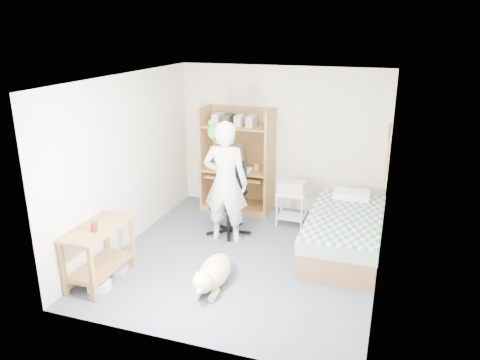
{
  "coord_description": "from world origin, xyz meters",
  "views": [
    {
      "loc": [
        1.84,
        -5.67,
        3.15
      ],
      "look_at": [
        -0.17,
        0.27,
        1.05
      ],
      "focal_mm": 35.0,
      "sensor_mm": 36.0,
      "label": 1
    }
  ],
  "objects_px": {
    "computer_hutch": "(238,164)",
    "printer_cart": "(292,203)",
    "person": "(226,183)",
    "dog": "(213,273)",
    "side_desk": "(99,246)",
    "office_chair": "(230,208)",
    "bed": "(344,233)"
  },
  "relations": [
    {
      "from": "person",
      "to": "computer_hutch",
      "type": "bearing_deg",
      "value": -81.27
    },
    {
      "from": "dog",
      "to": "person",
      "type": "bearing_deg",
      "value": 100.92
    },
    {
      "from": "bed",
      "to": "side_desk",
      "type": "distance_m",
      "value": 3.39
    },
    {
      "from": "person",
      "to": "dog",
      "type": "bearing_deg",
      "value": 101.18
    },
    {
      "from": "bed",
      "to": "computer_hutch",
      "type": "bearing_deg",
      "value": 150.71
    },
    {
      "from": "computer_hutch",
      "to": "person",
      "type": "xyz_separation_m",
      "value": [
        0.25,
        -1.3,
        0.11
      ]
    },
    {
      "from": "dog",
      "to": "computer_hutch",
      "type": "bearing_deg",
      "value": 99.7
    },
    {
      "from": "computer_hutch",
      "to": "side_desk",
      "type": "distance_m",
      "value": 3.08
    },
    {
      "from": "bed",
      "to": "person",
      "type": "bearing_deg",
      "value": -174.03
    },
    {
      "from": "bed",
      "to": "printer_cart",
      "type": "relative_size",
      "value": 3.6
    },
    {
      "from": "dog",
      "to": "printer_cart",
      "type": "distance_m",
      "value": 2.27
    },
    {
      "from": "computer_hutch",
      "to": "dog",
      "type": "distance_m",
      "value": 2.74
    },
    {
      "from": "side_desk",
      "to": "office_chair",
      "type": "height_order",
      "value": "office_chair"
    },
    {
      "from": "side_desk",
      "to": "dog",
      "type": "distance_m",
      "value": 1.48
    },
    {
      "from": "side_desk",
      "to": "office_chair",
      "type": "bearing_deg",
      "value": 61.63
    },
    {
      "from": "computer_hutch",
      "to": "office_chair",
      "type": "height_order",
      "value": "computer_hutch"
    },
    {
      "from": "office_chair",
      "to": "dog",
      "type": "height_order",
      "value": "office_chair"
    },
    {
      "from": "dog",
      "to": "bed",
      "type": "bearing_deg",
      "value": 43.43
    },
    {
      "from": "computer_hutch",
      "to": "printer_cart",
      "type": "relative_size",
      "value": 3.21
    },
    {
      "from": "side_desk",
      "to": "office_chair",
      "type": "relative_size",
      "value": 0.9
    },
    {
      "from": "bed",
      "to": "office_chair",
      "type": "relative_size",
      "value": 1.81
    },
    {
      "from": "office_chair",
      "to": "bed",
      "type": "bearing_deg",
      "value": -6.28
    },
    {
      "from": "computer_hutch",
      "to": "person",
      "type": "relative_size",
      "value": 0.97
    },
    {
      "from": "person",
      "to": "side_desk",
      "type": "bearing_deg",
      "value": 53.77
    },
    {
      "from": "bed",
      "to": "person",
      "type": "distance_m",
      "value": 1.87
    },
    {
      "from": "computer_hutch",
      "to": "printer_cart",
      "type": "bearing_deg",
      "value": -20.82
    },
    {
      "from": "side_desk",
      "to": "computer_hutch",
      "type": "bearing_deg",
      "value": 73.86
    },
    {
      "from": "computer_hutch",
      "to": "printer_cart",
      "type": "distance_m",
      "value": 1.22
    },
    {
      "from": "bed",
      "to": "office_chair",
      "type": "bearing_deg",
      "value": 175.93
    },
    {
      "from": "computer_hutch",
      "to": "person",
      "type": "height_order",
      "value": "person"
    },
    {
      "from": "side_desk",
      "to": "printer_cart",
      "type": "relative_size",
      "value": 1.78
    },
    {
      "from": "bed",
      "to": "printer_cart",
      "type": "xyz_separation_m",
      "value": [
        -0.94,
        0.72,
        0.08
      ]
    }
  ]
}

